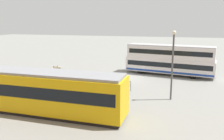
# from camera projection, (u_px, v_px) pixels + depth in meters

# --- Properties ---
(ground_plane) EXTENTS (160.00, 160.00, 0.00)m
(ground_plane) POSITION_uv_depth(u_px,v_px,m) (126.00, 78.00, 29.57)
(ground_plane) COLOR gray
(double_decker_bus) EXTENTS (11.78, 4.40, 3.98)m
(double_decker_bus) POSITION_uv_depth(u_px,v_px,m) (169.00, 60.00, 31.12)
(double_decker_bus) COLOR white
(double_decker_bus) RESTS_ON ground
(tram_yellow) EXTENTS (15.77, 2.98, 3.33)m
(tram_yellow) POSITION_uv_depth(u_px,v_px,m) (29.00, 90.00, 18.60)
(tram_yellow) COLOR #E5B70C
(tram_yellow) RESTS_ON ground
(pedestrian_near_railing) EXTENTS (0.42, 0.42, 1.69)m
(pedestrian_near_railing) POSITION_uv_depth(u_px,v_px,m) (83.00, 82.00, 23.97)
(pedestrian_near_railing) COLOR #33384C
(pedestrian_near_railing) RESTS_ON ground
(pedestrian_railing) EXTENTS (7.72, 0.25, 1.08)m
(pedestrian_railing) POSITION_uv_depth(u_px,v_px,m) (96.00, 81.00, 25.09)
(pedestrian_railing) COLOR gray
(pedestrian_railing) RESTS_ON ground
(info_sign) EXTENTS (1.12, 0.37, 2.45)m
(info_sign) POSITION_uv_depth(u_px,v_px,m) (58.00, 73.00, 24.98)
(info_sign) COLOR slate
(info_sign) RESTS_ON ground
(street_lamp) EXTENTS (0.36, 0.36, 6.29)m
(street_lamp) POSITION_uv_depth(u_px,v_px,m) (173.00, 60.00, 20.84)
(street_lamp) COLOR #4C4C51
(street_lamp) RESTS_ON ground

